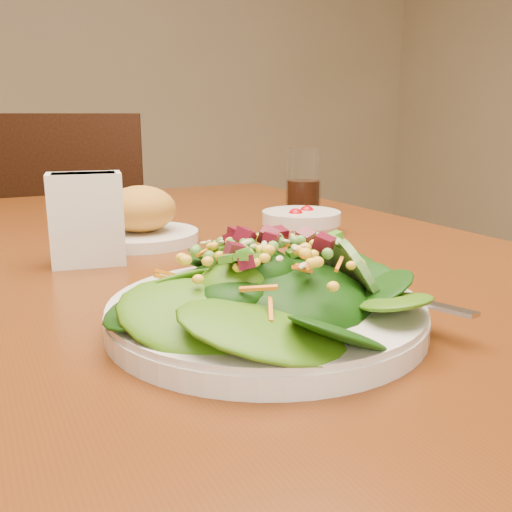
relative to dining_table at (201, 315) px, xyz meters
name	(u,v)px	position (x,y,z in m)	size (l,w,h in m)	color
dining_table	(201,315)	(0.00, 0.00, 0.00)	(0.90, 1.40, 0.75)	#56250B
chair_far	(84,256)	(0.02, 1.07, -0.15)	(0.56, 0.56, 0.94)	black
salad_plate	(276,292)	(-0.05, -0.32, 0.13)	(0.29, 0.29, 0.08)	white
bread_plate	(141,219)	(-0.06, 0.09, 0.14)	(0.17, 0.17, 0.09)	white
tomato_bowl	(301,221)	(0.20, 0.04, 0.12)	(0.13, 0.13, 0.04)	white
drinking_glass	(303,185)	(0.31, 0.22, 0.15)	(0.07, 0.07, 0.13)	silver
napkin_holder	(86,217)	(-0.16, -0.01, 0.16)	(0.10, 0.07, 0.12)	white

